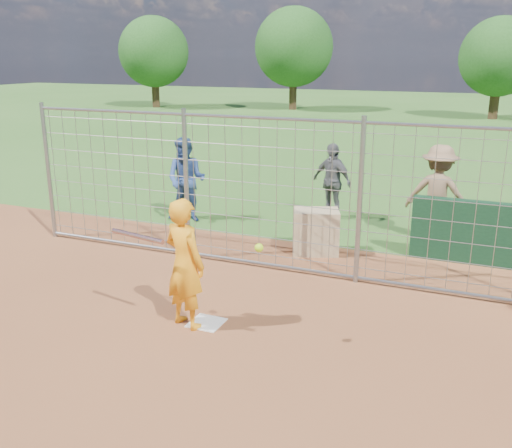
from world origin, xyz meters
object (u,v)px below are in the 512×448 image
at_px(bystander_b, 332,181).
at_px(equipment_bin, 316,232).
at_px(bystander_c, 438,194).
at_px(bystander_a, 186,180).
at_px(batter, 185,264).

xyz_separation_m(bystander_b, equipment_bin, (0.37, -2.31, -0.43)).
bearing_deg(equipment_bin, bystander_c, 19.58).
distance_m(bystander_a, equipment_bin, 3.33).
relative_size(bystander_a, bystander_b, 1.08).
relative_size(batter, bystander_a, 0.97).
bearing_deg(batter, bystander_b, -75.94).
bearing_deg(equipment_bin, bystander_b, 78.52).
xyz_separation_m(batter, bystander_c, (2.62, 5.01, 0.06)).
distance_m(batter, equipment_bin, 3.52).
height_order(bystander_b, bystander_c, bystander_c).
bearing_deg(bystander_c, bystander_a, 10.98).
bearing_deg(batter, equipment_bin, -84.35).
distance_m(bystander_b, equipment_bin, 2.38).
relative_size(bystander_b, bystander_c, 0.89).
distance_m(bystander_c, equipment_bin, 2.54).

